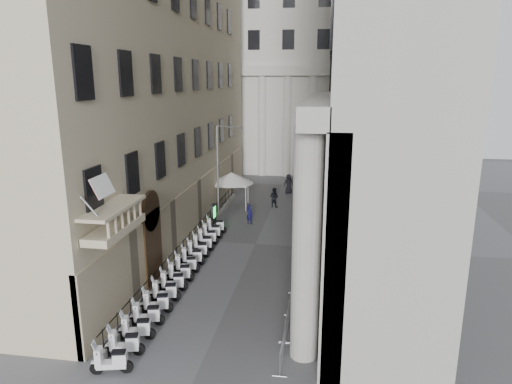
{
  "coord_description": "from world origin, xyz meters",
  "views": [
    {
      "loc": [
        4.97,
        -11.74,
        11.83
      ],
      "look_at": [
        0.41,
        16.93,
        4.5
      ],
      "focal_mm": 32.0,
      "sensor_mm": 36.0,
      "label": 1
    }
  ],
  "objects_px": {
    "street_lamp": "(220,164)",
    "security_tent": "(233,178)",
    "scooter_0": "(113,373)",
    "pedestrian_b": "(274,197)",
    "info_kiosk": "(213,214)",
    "pedestrian_a": "(249,214)"
  },
  "relations": [
    {
      "from": "security_tent",
      "to": "street_lamp",
      "type": "height_order",
      "value": "street_lamp"
    },
    {
      "from": "pedestrian_a",
      "to": "pedestrian_b",
      "type": "xyz_separation_m",
      "value": [
        1.4,
        5.36,
        0.09
      ]
    },
    {
      "from": "security_tent",
      "to": "info_kiosk",
      "type": "relative_size",
      "value": 2.41
    },
    {
      "from": "scooter_0",
      "to": "street_lamp",
      "type": "bearing_deg",
      "value": -12.15
    },
    {
      "from": "pedestrian_a",
      "to": "security_tent",
      "type": "bearing_deg",
      "value": -39.57
    },
    {
      "from": "scooter_0",
      "to": "info_kiosk",
      "type": "bearing_deg",
      "value": -11.25
    },
    {
      "from": "info_kiosk",
      "to": "pedestrian_b",
      "type": "xyz_separation_m",
      "value": [
        4.36,
        5.86,
        0.08
      ]
    },
    {
      "from": "scooter_0",
      "to": "info_kiosk",
      "type": "xyz_separation_m",
      "value": [
        -0.76,
        19.82,
        0.85
      ]
    },
    {
      "from": "street_lamp",
      "to": "pedestrian_a",
      "type": "height_order",
      "value": "street_lamp"
    },
    {
      "from": "scooter_0",
      "to": "pedestrian_a",
      "type": "bearing_deg",
      "value": -19.62
    },
    {
      "from": "scooter_0",
      "to": "pedestrian_b",
      "type": "relative_size",
      "value": 0.81
    },
    {
      "from": "security_tent",
      "to": "pedestrian_b",
      "type": "bearing_deg",
      "value": 9.5
    },
    {
      "from": "pedestrian_b",
      "to": "street_lamp",
      "type": "bearing_deg",
      "value": 65.81
    },
    {
      "from": "pedestrian_a",
      "to": "scooter_0",
      "type": "bearing_deg",
      "value": 107.72
    },
    {
      "from": "scooter_0",
      "to": "street_lamp",
      "type": "height_order",
      "value": "street_lamp"
    },
    {
      "from": "scooter_0",
      "to": "pedestrian_b",
      "type": "height_order",
      "value": "pedestrian_b"
    },
    {
      "from": "scooter_0",
      "to": "security_tent",
      "type": "xyz_separation_m",
      "value": [
        -0.17,
        25.05,
        2.74
      ]
    },
    {
      "from": "street_lamp",
      "to": "security_tent",
      "type": "bearing_deg",
      "value": 108.72
    },
    {
      "from": "street_lamp",
      "to": "info_kiosk",
      "type": "relative_size",
      "value": 4.75
    },
    {
      "from": "info_kiosk",
      "to": "pedestrian_a",
      "type": "relative_size",
      "value": 1.01
    },
    {
      "from": "street_lamp",
      "to": "info_kiosk",
      "type": "distance_m",
      "value": 4.27
    },
    {
      "from": "street_lamp",
      "to": "pedestrian_a",
      "type": "distance_m",
      "value": 4.9
    }
  ]
}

